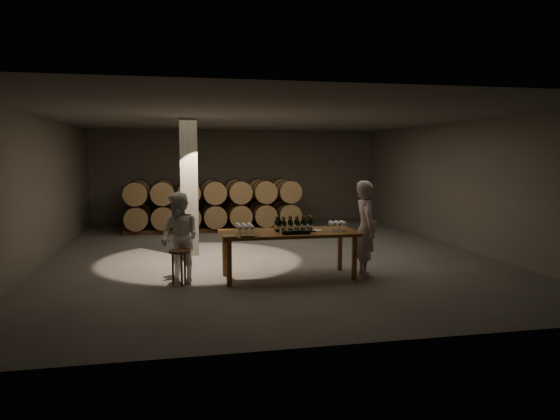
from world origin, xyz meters
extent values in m
plane|color=#514E4C|center=(0.00, 0.00, 0.00)|extent=(12.00, 12.00, 0.00)
plane|color=#605E59|center=(0.00, 0.00, 3.20)|extent=(12.00, 12.00, 0.00)
plane|color=#615E53|center=(0.00, 6.00, 1.60)|extent=(10.00, 0.00, 10.00)
plane|color=#615E53|center=(0.00, -6.00, 1.60)|extent=(10.00, 0.00, 10.00)
plane|color=#615E53|center=(-5.00, 0.00, 1.60)|extent=(0.00, 12.00, 12.00)
plane|color=#615E53|center=(5.00, 0.00, 1.60)|extent=(0.00, 12.00, 12.00)
cube|color=#68635A|center=(-1.80, 0.20, 1.60)|extent=(0.40, 0.40, 3.20)
cylinder|color=brown|center=(-1.18, -2.93, 0.42)|extent=(0.10, 0.10, 0.84)
cylinder|color=brown|center=(1.18, -2.93, 0.42)|extent=(0.10, 0.10, 0.84)
cylinder|color=brown|center=(-1.18, -2.07, 0.42)|extent=(0.10, 0.10, 0.84)
cylinder|color=brown|center=(1.18, -2.07, 0.42)|extent=(0.10, 0.10, 0.84)
cube|color=brown|center=(0.00, -2.50, 0.87)|extent=(2.60, 1.10, 0.06)
cube|color=brown|center=(-0.96, 4.90, 0.06)|extent=(5.48, 0.10, 0.12)
cube|color=brown|center=(-0.96, 5.50, 0.06)|extent=(5.48, 0.10, 0.12)
cylinder|color=#9E6E47|center=(-3.30, 5.20, 0.47)|extent=(0.70, 0.95, 0.70)
cylinder|color=black|center=(-3.30, 4.94, 0.47)|extent=(0.73, 0.04, 0.73)
cylinder|color=black|center=(-3.30, 5.46, 0.47)|extent=(0.73, 0.04, 0.73)
cylinder|color=#9E6E47|center=(-2.52, 5.20, 0.47)|extent=(0.70, 0.95, 0.70)
cylinder|color=black|center=(-2.52, 4.94, 0.47)|extent=(0.73, 0.04, 0.73)
cylinder|color=black|center=(-2.52, 5.46, 0.47)|extent=(0.73, 0.04, 0.73)
cylinder|color=#9E6E47|center=(-1.74, 5.20, 0.47)|extent=(0.70, 0.95, 0.70)
cylinder|color=black|center=(-1.74, 4.94, 0.47)|extent=(0.73, 0.04, 0.73)
cylinder|color=black|center=(-1.74, 5.46, 0.47)|extent=(0.73, 0.04, 0.73)
cylinder|color=#9E6E47|center=(-0.96, 5.20, 0.47)|extent=(0.70, 0.95, 0.70)
cylinder|color=black|center=(-0.96, 4.94, 0.47)|extent=(0.73, 0.04, 0.73)
cylinder|color=black|center=(-0.96, 5.46, 0.47)|extent=(0.73, 0.04, 0.73)
cylinder|color=#9E6E47|center=(-0.18, 5.20, 0.47)|extent=(0.70, 0.95, 0.70)
cylinder|color=black|center=(-0.18, 4.94, 0.47)|extent=(0.73, 0.04, 0.73)
cylinder|color=black|center=(-0.18, 5.46, 0.47)|extent=(0.73, 0.04, 0.73)
cylinder|color=#9E6E47|center=(0.60, 5.20, 0.47)|extent=(0.70, 0.95, 0.70)
cylinder|color=black|center=(0.60, 4.94, 0.47)|extent=(0.73, 0.04, 0.73)
cylinder|color=black|center=(0.60, 5.46, 0.47)|extent=(0.73, 0.04, 0.73)
cylinder|color=#9E6E47|center=(1.38, 5.20, 0.47)|extent=(0.70, 0.95, 0.70)
cylinder|color=black|center=(1.38, 4.94, 0.47)|extent=(0.73, 0.04, 0.73)
cylinder|color=black|center=(1.38, 5.46, 0.47)|extent=(0.73, 0.04, 0.73)
cylinder|color=#9E6E47|center=(-3.30, 5.20, 1.21)|extent=(0.70, 0.95, 0.70)
cylinder|color=black|center=(-3.30, 4.94, 1.21)|extent=(0.73, 0.04, 0.73)
cylinder|color=black|center=(-3.30, 5.46, 1.21)|extent=(0.73, 0.04, 0.73)
cylinder|color=#9E6E47|center=(-2.52, 5.20, 1.21)|extent=(0.70, 0.95, 0.70)
cylinder|color=black|center=(-2.52, 4.94, 1.21)|extent=(0.73, 0.04, 0.73)
cylinder|color=black|center=(-2.52, 5.46, 1.21)|extent=(0.73, 0.04, 0.73)
cylinder|color=#9E6E47|center=(-1.74, 5.20, 1.21)|extent=(0.70, 0.95, 0.70)
cylinder|color=black|center=(-1.74, 4.94, 1.21)|extent=(0.73, 0.04, 0.73)
cylinder|color=black|center=(-1.74, 5.46, 1.21)|extent=(0.73, 0.04, 0.73)
cylinder|color=#9E6E47|center=(-0.96, 5.20, 1.21)|extent=(0.70, 0.95, 0.70)
cylinder|color=black|center=(-0.96, 4.94, 1.21)|extent=(0.73, 0.04, 0.73)
cylinder|color=black|center=(-0.96, 5.46, 1.21)|extent=(0.73, 0.04, 0.73)
cylinder|color=#9E6E47|center=(-0.18, 5.20, 1.21)|extent=(0.70, 0.95, 0.70)
cylinder|color=black|center=(-0.18, 4.94, 1.21)|extent=(0.73, 0.04, 0.73)
cylinder|color=black|center=(-0.18, 5.46, 1.21)|extent=(0.73, 0.04, 0.73)
cylinder|color=#9E6E47|center=(0.60, 5.20, 1.21)|extent=(0.70, 0.95, 0.70)
cylinder|color=black|center=(0.60, 4.94, 1.21)|extent=(0.73, 0.04, 0.73)
cylinder|color=black|center=(0.60, 5.46, 1.21)|extent=(0.73, 0.04, 0.73)
cylinder|color=#9E6E47|center=(1.38, 5.20, 1.21)|extent=(0.70, 0.95, 0.70)
cylinder|color=black|center=(1.38, 4.94, 1.21)|extent=(0.73, 0.04, 0.73)
cylinder|color=black|center=(1.38, 5.46, 1.21)|extent=(0.73, 0.04, 0.73)
cube|color=brown|center=(-0.96, 3.50, 0.06)|extent=(5.48, 0.10, 0.12)
cube|color=brown|center=(-0.96, 4.10, 0.06)|extent=(5.48, 0.10, 0.12)
cylinder|color=#9E6E47|center=(-3.30, 3.80, 0.47)|extent=(0.70, 0.95, 0.70)
cylinder|color=black|center=(-3.30, 3.54, 0.47)|extent=(0.73, 0.04, 0.73)
cylinder|color=black|center=(-3.30, 4.06, 0.47)|extent=(0.73, 0.04, 0.73)
cylinder|color=#9E6E47|center=(-2.52, 3.80, 0.47)|extent=(0.70, 0.95, 0.70)
cylinder|color=black|center=(-2.52, 3.54, 0.47)|extent=(0.73, 0.04, 0.73)
cylinder|color=black|center=(-2.52, 4.06, 0.47)|extent=(0.73, 0.04, 0.73)
cylinder|color=#9E6E47|center=(-1.74, 3.80, 0.47)|extent=(0.70, 0.95, 0.70)
cylinder|color=black|center=(-1.74, 3.54, 0.47)|extent=(0.73, 0.04, 0.73)
cylinder|color=black|center=(-1.74, 4.06, 0.47)|extent=(0.73, 0.04, 0.73)
cylinder|color=#9E6E47|center=(-0.96, 3.80, 0.47)|extent=(0.70, 0.95, 0.70)
cylinder|color=black|center=(-0.96, 3.54, 0.47)|extent=(0.73, 0.04, 0.73)
cylinder|color=black|center=(-0.96, 4.06, 0.47)|extent=(0.73, 0.04, 0.73)
cylinder|color=#9E6E47|center=(-0.18, 3.80, 0.47)|extent=(0.70, 0.95, 0.70)
cylinder|color=black|center=(-0.18, 3.54, 0.47)|extent=(0.73, 0.04, 0.73)
cylinder|color=black|center=(-0.18, 4.06, 0.47)|extent=(0.73, 0.04, 0.73)
cylinder|color=#9E6E47|center=(0.60, 3.80, 0.47)|extent=(0.70, 0.95, 0.70)
cylinder|color=black|center=(0.60, 3.54, 0.47)|extent=(0.73, 0.04, 0.73)
cylinder|color=black|center=(0.60, 4.06, 0.47)|extent=(0.73, 0.04, 0.73)
cylinder|color=#9E6E47|center=(1.38, 3.80, 0.47)|extent=(0.70, 0.95, 0.70)
cylinder|color=black|center=(1.38, 3.54, 0.47)|extent=(0.73, 0.04, 0.73)
cylinder|color=black|center=(1.38, 4.06, 0.47)|extent=(0.73, 0.04, 0.73)
cylinder|color=#9E6E47|center=(-3.30, 3.80, 1.21)|extent=(0.70, 0.95, 0.70)
cylinder|color=black|center=(-3.30, 3.54, 1.21)|extent=(0.73, 0.04, 0.73)
cylinder|color=black|center=(-3.30, 4.06, 1.21)|extent=(0.73, 0.04, 0.73)
cylinder|color=#9E6E47|center=(-2.52, 3.80, 1.21)|extent=(0.70, 0.95, 0.70)
cylinder|color=black|center=(-2.52, 3.54, 1.21)|extent=(0.73, 0.04, 0.73)
cylinder|color=black|center=(-2.52, 4.06, 1.21)|extent=(0.73, 0.04, 0.73)
cylinder|color=#9E6E47|center=(-1.74, 3.80, 1.21)|extent=(0.70, 0.95, 0.70)
cylinder|color=black|center=(-1.74, 3.54, 1.21)|extent=(0.73, 0.04, 0.73)
cylinder|color=black|center=(-1.74, 4.06, 1.21)|extent=(0.73, 0.04, 0.73)
cylinder|color=#9E6E47|center=(-0.96, 3.80, 1.21)|extent=(0.70, 0.95, 0.70)
cylinder|color=black|center=(-0.96, 3.54, 1.21)|extent=(0.73, 0.04, 0.73)
cylinder|color=black|center=(-0.96, 4.06, 1.21)|extent=(0.73, 0.04, 0.73)
cylinder|color=#9E6E47|center=(-0.18, 3.80, 1.21)|extent=(0.70, 0.95, 0.70)
cylinder|color=black|center=(-0.18, 3.54, 1.21)|extent=(0.73, 0.04, 0.73)
cylinder|color=black|center=(-0.18, 4.06, 1.21)|extent=(0.73, 0.04, 0.73)
cylinder|color=#9E6E47|center=(0.60, 3.80, 1.21)|extent=(0.70, 0.95, 0.70)
cylinder|color=black|center=(0.60, 3.54, 1.21)|extent=(0.73, 0.04, 0.73)
cylinder|color=black|center=(0.60, 4.06, 1.21)|extent=(0.73, 0.04, 0.73)
cylinder|color=#9E6E47|center=(1.38, 3.80, 1.21)|extent=(0.70, 0.95, 0.70)
cylinder|color=black|center=(1.38, 3.54, 1.21)|extent=(0.73, 0.04, 0.73)
cylinder|color=black|center=(1.38, 4.06, 1.21)|extent=(0.73, 0.04, 0.73)
cylinder|color=black|center=(-0.21, -2.54, 1.00)|extent=(0.07, 0.07, 0.20)
cylinder|color=silver|center=(-0.21, -2.54, 0.99)|extent=(0.07, 0.07, 0.06)
cylinder|color=black|center=(-0.21, -2.54, 1.14)|extent=(0.03, 0.03, 0.08)
cylinder|color=yellow|center=(-0.21, -2.54, 1.18)|extent=(0.03, 0.03, 0.02)
cylinder|color=black|center=(-0.21, -2.39, 1.00)|extent=(0.07, 0.07, 0.20)
cylinder|color=silver|center=(-0.21, -2.39, 0.99)|extent=(0.07, 0.07, 0.06)
cylinder|color=black|center=(-0.21, -2.39, 1.14)|extent=(0.03, 0.03, 0.08)
cylinder|color=maroon|center=(-0.21, -2.39, 1.18)|extent=(0.03, 0.03, 0.02)
cylinder|color=black|center=(-0.08, -2.54, 1.00)|extent=(0.07, 0.07, 0.20)
cylinder|color=silver|center=(-0.08, -2.54, 0.99)|extent=(0.07, 0.07, 0.06)
cylinder|color=black|center=(-0.08, -2.54, 1.14)|extent=(0.03, 0.03, 0.08)
cylinder|color=maroon|center=(-0.08, -2.54, 1.18)|extent=(0.03, 0.03, 0.02)
cylinder|color=black|center=(-0.08, -2.39, 1.00)|extent=(0.07, 0.07, 0.20)
cylinder|color=silver|center=(-0.08, -2.39, 0.99)|extent=(0.07, 0.07, 0.06)
cylinder|color=black|center=(-0.08, -2.39, 1.14)|extent=(0.03, 0.03, 0.08)
cylinder|color=yellow|center=(-0.08, -2.39, 1.18)|extent=(0.03, 0.03, 0.02)
cylinder|color=black|center=(0.05, -2.54, 1.00)|extent=(0.07, 0.07, 0.20)
cylinder|color=silver|center=(0.05, -2.54, 0.99)|extent=(0.07, 0.07, 0.06)
cylinder|color=black|center=(0.05, -2.54, 1.14)|extent=(0.03, 0.03, 0.08)
cylinder|color=yellow|center=(0.05, -2.54, 1.18)|extent=(0.03, 0.03, 0.02)
cylinder|color=black|center=(0.05, -2.39, 1.00)|extent=(0.07, 0.07, 0.20)
cylinder|color=silver|center=(0.05, -2.39, 0.99)|extent=(0.07, 0.07, 0.06)
cylinder|color=black|center=(0.05, -2.39, 1.14)|extent=(0.03, 0.03, 0.08)
cylinder|color=maroon|center=(0.05, -2.39, 1.18)|extent=(0.03, 0.03, 0.02)
cylinder|color=black|center=(0.18, -2.54, 1.00)|extent=(0.07, 0.07, 0.20)
cylinder|color=silver|center=(0.18, -2.54, 0.99)|extent=(0.07, 0.07, 0.06)
cylinder|color=black|center=(0.18, -2.54, 1.14)|extent=(0.03, 0.03, 0.08)
cylinder|color=maroon|center=(0.18, -2.54, 1.18)|extent=(0.03, 0.03, 0.02)
cylinder|color=black|center=(0.18, -2.39, 1.00)|extent=(0.07, 0.07, 0.20)
cylinder|color=silver|center=(0.18, -2.39, 0.99)|extent=(0.07, 0.07, 0.06)
cylinder|color=black|center=(0.18, -2.39, 1.14)|extent=(0.03, 0.03, 0.08)
cylinder|color=yellow|center=(0.18, -2.39, 1.18)|extent=(0.03, 0.03, 0.02)
cylinder|color=black|center=(0.31, -2.54, 1.00)|extent=(0.07, 0.07, 0.20)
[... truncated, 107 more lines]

